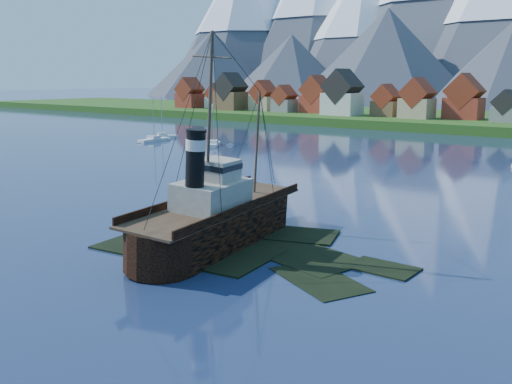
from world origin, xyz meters
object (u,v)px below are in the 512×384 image
Objects in this scene: sailboat_a at (154,140)px; sailboat_b at (162,137)px; sailboat_c at (214,145)px; tugboat_wreck at (226,216)px.

sailboat_a is 0.97× the size of sailboat_b.
sailboat_a is at bearing 153.43° from sailboat_c.
sailboat_c is at bearing 123.54° from tugboat_wreck.
tugboat_wreck is at bearing -8.20° from sailboat_b.
tugboat_wreck is 2.49× the size of sailboat_c.
sailboat_a is at bearing -27.15° from sailboat_b.
sailboat_c is (-59.15, 62.84, -2.56)m from tugboat_wreck.
sailboat_c is (23.76, -4.42, -0.04)m from sailboat_b.
sailboat_b is 1.10× the size of sailboat_c.
tugboat_wreck is 86.33m from sailboat_c.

